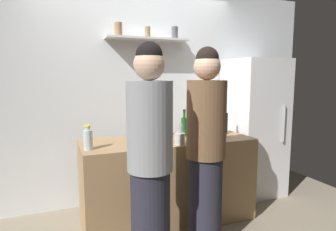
# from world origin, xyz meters

# --- Properties ---
(back_wall_assembly) EXTENTS (4.80, 0.32, 2.60)m
(back_wall_assembly) POSITION_xyz_m (0.00, 1.25, 1.30)
(back_wall_assembly) COLOR white
(back_wall_assembly) RESTS_ON ground
(refrigerator) EXTENTS (0.65, 0.68, 1.75)m
(refrigerator) POSITION_xyz_m (1.48, 0.85, 0.87)
(refrigerator) COLOR white
(refrigerator) RESTS_ON ground
(counter) EXTENTS (1.77, 0.66, 0.88)m
(counter) POSITION_xyz_m (0.15, 0.52, 0.44)
(counter) COLOR #9E7A51
(counter) RESTS_ON ground
(baking_pan) EXTENTS (0.34, 0.24, 0.05)m
(baking_pan) POSITION_xyz_m (0.60, 0.49, 0.91)
(baking_pan) COLOR gray
(baking_pan) RESTS_ON counter
(utensil_holder) EXTENTS (0.10, 0.10, 0.21)m
(utensil_holder) POSITION_xyz_m (0.17, 0.27, 0.94)
(utensil_holder) COLOR #B2B2B7
(utensil_holder) RESTS_ON counter
(wine_bottle_dark_glass) EXTENTS (0.08, 0.08, 0.33)m
(wine_bottle_dark_glass) POSITION_xyz_m (0.86, 0.58, 1.01)
(wine_bottle_dark_glass) COLOR black
(wine_bottle_dark_glass) RESTS_ON counter
(wine_bottle_green_glass) EXTENTS (0.07, 0.07, 0.29)m
(wine_bottle_green_glass) POSITION_xyz_m (0.38, 0.61, 0.99)
(wine_bottle_green_glass) COLOR #19471E
(wine_bottle_green_glass) RESTS_ON counter
(wine_bottle_pale_glass) EXTENTS (0.07, 0.07, 0.33)m
(wine_bottle_pale_glass) POSITION_xyz_m (0.16, 0.67, 1.01)
(wine_bottle_pale_glass) COLOR #B2BFB2
(wine_bottle_pale_glass) RESTS_ON counter
(water_bottle_plastic) EXTENTS (0.08, 0.08, 0.22)m
(water_bottle_plastic) POSITION_xyz_m (-0.67, 0.39, 0.98)
(water_bottle_plastic) COLOR silver
(water_bottle_plastic) RESTS_ON counter
(person_brown_jacket) EXTENTS (0.34, 0.34, 1.78)m
(person_brown_jacket) POSITION_xyz_m (0.27, -0.07, 0.89)
(person_brown_jacket) COLOR #262633
(person_brown_jacket) RESTS_ON ground
(person_grey_hoodie) EXTENTS (0.34, 0.34, 1.78)m
(person_grey_hoodie) POSITION_xyz_m (-0.29, -0.23, 0.89)
(person_grey_hoodie) COLOR #262633
(person_grey_hoodie) RESTS_ON ground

